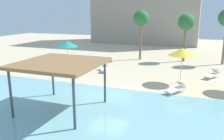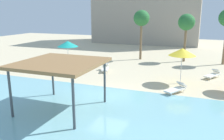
{
  "view_description": "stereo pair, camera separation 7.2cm",
  "coord_description": "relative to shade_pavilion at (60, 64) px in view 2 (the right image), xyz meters",
  "views": [
    {
      "loc": [
        5.83,
        -14.63,
        5.66
      ],
      "look_at": [
        -0.48,
        2.0,
        1.3
      ],
      "focal_mm": 37.8,
      "sensor_mm": 36.0,
      "label": 1
    },
    {
      "loc": [
        5.9,
        -14.61,
        5.66
      ],
      "look_at": [
        -0.48,
        2.0,
        1.3
      ],
      "focal_mm": 37.8,
      "sensor_mm": 36.0,
      "label": 2
    }
  ],
  "objects": [
    {
      "name": "ground_plane",
      "position": [
        1.6,
        3.39,
        -2.76
      ],
      "size": [
        80.0,
        80.0,
        0.0
      ],
      "primitive_type": "plane",
      "color": "beige"
    },
    {
      "name": "lagoon_water",
      "position": [
        1.6,
        -1.86,
        -2.74
      ],
      "size": [
        44.0,
        13.5,
        0.04
      ],
      "primitive_type": "cube",
      "color": "#7AB7C1",
      "rests_on": "ground"
    },
    {
      "name": "shade_pavilion",
      "position": [
        0.0,
        0.0,
        0.0
      ],
      "size": [
        4.59,
        4.59,
        2.93
      ],
      "color": "#42474C",
      "rests_on": "ground"
    },
    {
      "name": "beach_umbrella_yellow_0",
      "position": [
        6.07,
        8.14,
        -0.17
      ],
      "size": [
        2.16,
        2.16,
        2.89
      ],
      "color": "silver",
      "rests_on": "ground"
    },
    {
      "name": "beach_umbrella_teal_2",
      "position": [
        -6.61,
        11.6,
        -0.53
      ],
      "size": [
        2.35,
        2.35,
        2.56
      ],
      "color": "silver",
      "rests_on": "ground"
    },
    {
      "name": "lounge_chair_1",
      "position": [
        8.62,
        10.8,
        -2.43
      ],
      "size": [
        1.45,
        1.95,
        0.74
      ],
      "rotation": [
        0.0,
        0.0,
        -2.08
      ],
      "color": "white",
      "rests_on": "ground"
    },
    {
      "name": "lounge_chair_3",
      "position": [
        -4.76,
        9.74,
        -2.43
      ],
      "size": [
        1.52,
        1.92,
        0.74
      ],
      "rotation": [
        0.0,
        0.0,
        -1.01
      ],
      "color": "white",
      "rests_on": "ground"
    },
    {
      "name": "lounge_chair_4",
      "position": [
        6.05,
        5.55,
        -2.43
      ],
      "size": [
        1.49,
        1.94,
        0.74
      ],
      "rotation": [
        0.0,
        0.0,
        -2.11
      ],
      "color": "white",
      "rests_on": "ground"
    },
    {
      "name": "lounge_chair_5",
      "position": [
        -1.27,
        9.71,
        -2.43
      ],
      "size": [
        1.17,
        1.99,
        0.74
      ],
      "rotation": [
        0.0,
        0.0,
        -1.25
      ],
      "color": "white",
      "rests_on": "ground"
    },
    {
      "name": "palm_tree_1",
      "position": [
        0.48,
        16.87,
        2.1
      ],
      "size": [
        1.9,
        1.9,
        5.95
      ],
      "color": "brown",
      "rests_on": "ground"
    },
    {
      "name": "palm_tree_2",
      "position": [
        5.61,
        17.47,
        1.7
      ],
      "size": [
        1.9,
        1.9,
        5.53
      ],
      "color": "brown",
      "rests_on": "ground"
    },
    {
      "name": "hotel_block_0",
      "position": [
        -2.73,
        33.89,
        4.73
      ],
      "size": [
        19.2,
        8.79,
        14.99
      ],
      "primitive_type": "cube",
      "color": "#9E9384",
      "rests_on": "ground"
    }
  ]
}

